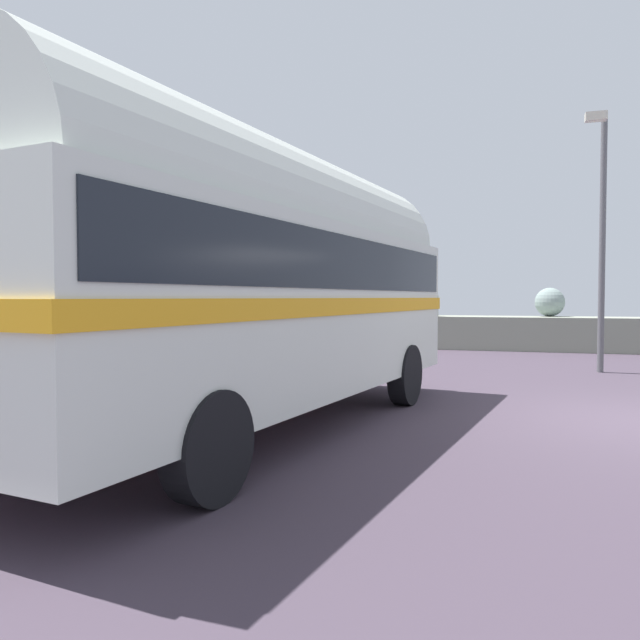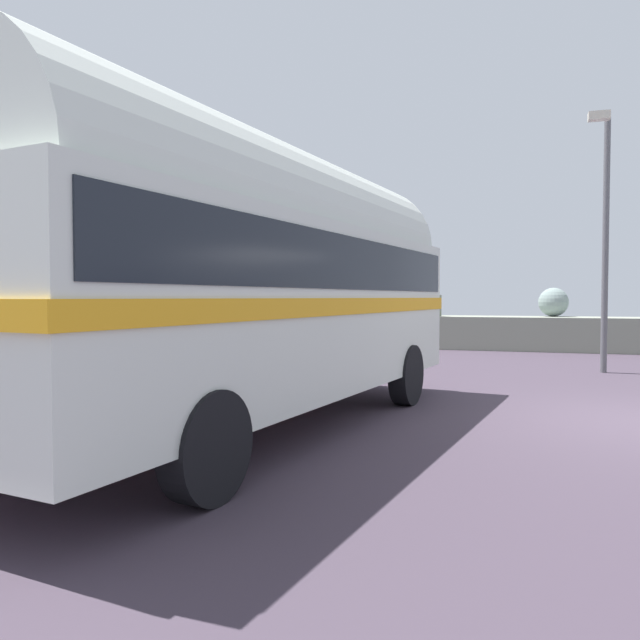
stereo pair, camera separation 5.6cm
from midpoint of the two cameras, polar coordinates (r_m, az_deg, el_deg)
The scene contains 4 objects.
breakwater at distance 21.13m, azimuth 22.41°, elevation -0.96°, with size 31.36×1.91×2.24m.
vintage_coach at distance 7.86m, azimuth -5.41°, elevation 4.42°, with size 3.75×8.86×3.70m.
second_coach at distance 10.50m, azimuth -27.27°, elevation 3.62°, with size 4.11×8.89×3.70m.
lamp_post at distance 15.26m, azimuth 25.17°, elevation 7.75°, with size 0.54×0.78×5.76m.
Camera 2 is at (-1.88, -9.19, 1.74)m, focal length 34.22 mm.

